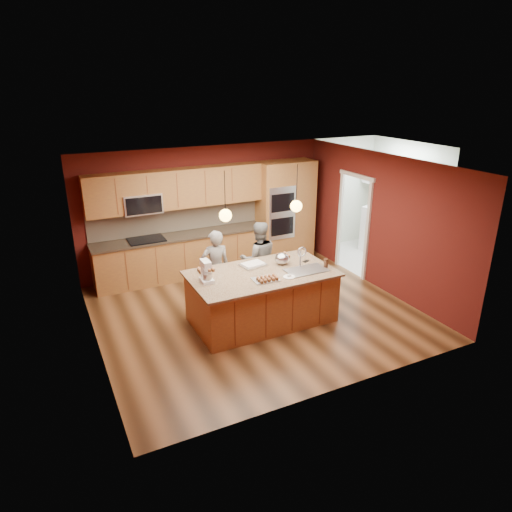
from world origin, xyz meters
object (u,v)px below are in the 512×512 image
person_right (259,259)px  mixing_bowl (282,259)px  person_left (216,268)px  stand_mixer (206,273)px  island (263,296)px

person_right → mixing_bowl: (0.09, -0.75, 0.26)m
person_left → stand_mixer: 1.07m
person_left → island: bearing=124.9°
person_right → stand_mixer: size_ratio=4.09×
person_right → person_left: bearing=13.6°
island → person_left: size_ratio=1.69×
island → mixing_bowl: (0.48, 0.20, 0.55)m
mixing_bowl → stand_mixer: bearing=-174.8°
person_right → island: bearing=80.9°
island → stand_mixer: size_ratio=6.73×
island → person_left: bearing=117.5°
person_left → mixing_bowl: 1.26m
island → stand_mixer: island is taller
person_left → mixing_bowl: size_ratio=5.71×
person_left → person_right: size_ratio=0.97×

